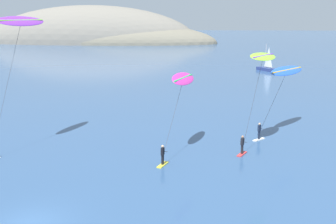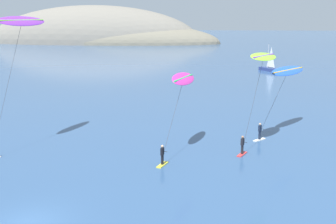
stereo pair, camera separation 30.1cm
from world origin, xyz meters
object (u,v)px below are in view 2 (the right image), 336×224
kitesurfer_purple (20,30)px  kitesurfer_blue (286,75)px  sailboat_near (268,68)px  kitesurfer_lime (262,64)px  kitesurfer_magenta (182,85)px

kitesurfer_purple → kitesurfer_blue: (24.54, 6.83, -4.64)m
sailboat_near → kitesurfer_purple: (-30.26, -55.07, 9.87)m
kitesurfer_lime → kitesurfer_blue: (3.22, 5.23, -1.72)m
kitesurfer_lime → kitesurfer_purple: kitesurfer_purple is taller
kitesurfer_purple → kitesurfer_blue: bearing=15.5°
kitesurfer_lime → kitesurfer_magenta: bearing=-165.8°
kitesurfer_magenta → kitesurfer_purple: (-14.26, 0.19, 4.62)m
sailboat_near → kitesurfer_lime: 54.66m
kitesurfer_magenta → kitesurfer_purple: bearing=179.2°
kitesurfer_magenta → kitesurfer_lime: bearing=14.2°
kitesurfer_magenta → kitesurfer_lime: 7.47m
sailboat_near → kitesurfer_blue: (-5.72, -48.25, 5.23)m
sailboat_near → kitesurfer_blue: kitesurfer_blue is taller
kitesurfer_purple → kitesurfer_blue: 25.89m
kitesurfer_magenta → kitesurfer_blue: size_ratio=1.06×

